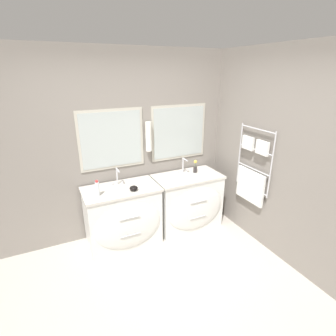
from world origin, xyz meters
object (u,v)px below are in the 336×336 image
vanity_left (123,216)px  vanity_right (188,201)px  toiletry_bottle (97,189)px  flower_vase (195,167)px  amenity_bowl (134,188)px

vanity_left → vanity_right: same height
vanity_right → toiletry_bottle: toiletry_bottle is taller
vanity_right → flower_vase: 0.54m
toiletry_bottle → vanity_left: bearing=10.1°
vanity_left → flower_vase: (1.19, 0.11, 0.50)m
toiletry_bottle → amenity_bowl: bearing=-6.1°
flower_vase → vanity_left: bearing=-174.8°
toiletry_bottle → amenity_bowl: size_ratio=1.91×
amenity_bowl → toiletry_bottle: bearing=173.9°
vanity_left → toiletry_bottle: (-0.32, -0.06, 0.51)m
vanity_left → flower_vase: bearing=5.2°
vanity_right → toiletry_bottle: (-1.34, -0.06, 0.51)m
toiletry_bottle → flower_vase: (1.51, 0.16, -0.01)m
vanity_left → flower_vase: size_ratio=5.07×
vanity_left → toiletry_bottle: toiletry_bottle is taller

